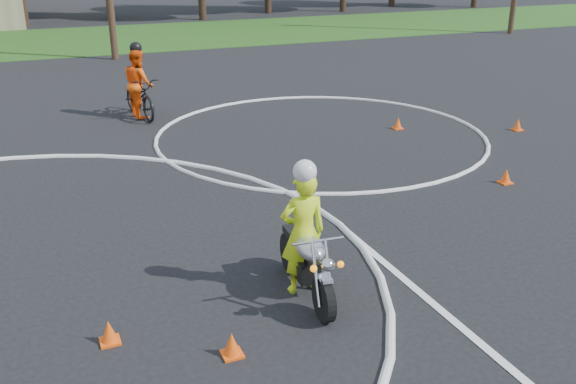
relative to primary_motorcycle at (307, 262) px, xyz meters
name	(u,v)px	position (x,y,z in m)	size (l,w,h in m)	color
course_markings	(96,231)	(-2.38, 3.20, -0.49)	(19.05, 19.05, 0.12)	silver
primary_motorcycle	(307,262)	(0.00, 0.00, 0.00)	(0.68, 1.95, 1.03)	black
rider_primary_grp	(303,229)	(0.00, 0.14, 0.42)	(0.66, 0.46, 1.90)	#CCEC18
rider_second_grp	(139,91)	(-0.29, 10.36, 0.21)	(1.04, 2.18, 2.01)	black
traffic_cones	(238,250)	(-0.52, 1.38, -0.36)	(19.47, 12.21, 0.30)	#FD520D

